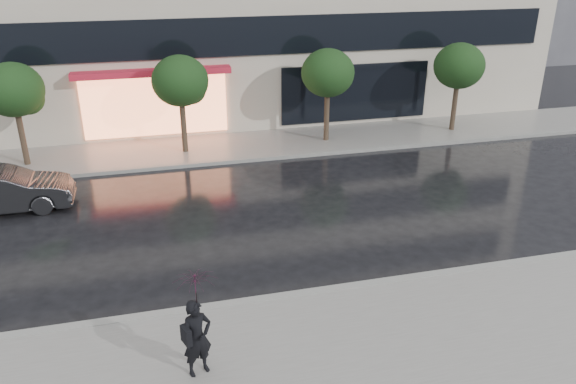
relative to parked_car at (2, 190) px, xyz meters
name	(u,v)px	position (x,y,z in m)	size (l,w,h in m)	color
ground	(333,270)	(9.05, -6.00, -0.70)	(120.00, 120.00, 0.00)	black
sidewalk_near	(382,347)	(9.05, -9.25, -0.64)	(60.00, 4.50, 0.12)	slate
sidewalk_far	(257,145)	(9.05, 4.25, -0.64)	(60.00, 3.50, 0.12)	slate
curb_near	(346,288)	(9.05, -7.00, -0.63)	(60.00, 0.25, 0.14)	gray
curb_far	(265,158)	(9.05, 2.50, -0.63)	(60.00, 0.25, 0.14)	gray
tree_far_west	(15,92)	(0.11, 4.03, 2.22)	(2.20, 2.20, 3.99)	#33261C
tree_mid_west	(182,83)	(6.11, 4.03, 2.22)	(2.20, 2.20, 3.99)	#33261C
tree_mid_east	(329,75)	(12.11, 4.03, 2.22)	(2.20, 2.20, 3.99)	#33261C
tree_far_east	(460,67)	(18.11, 4.03, 2.22)	(2.20, 2.20, 3.99)	#33261C
parked_car	(2,190)	(0.00, 0.00, 0.00)	(1.49, 4.28, 1.41)	black
pedestrian_with_umbrella	(197,312)	(5.27, -9.12, 0.82)	(1.07, 1.08, 2.22)	black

